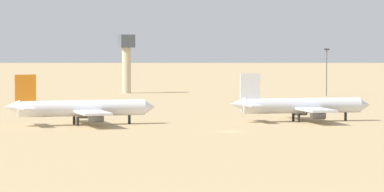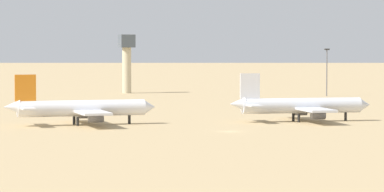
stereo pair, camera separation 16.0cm
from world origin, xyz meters
TOP-DOWN VIEW (x-y plane):
  - ground at (0.00, 0.00)m, footprint 4000.00×4000.00m
  - ridge_center at (451.29, 1043.42)m, footprint 319.55×258.25m
  - parked_jet_orange_2 at (-24.88, 27.10)m, footprint 33.71×28.26m
  - parked_jet_white_3 at (25.04, 21.42)m, footprint 33.57×28.42m
  - control_tower at (24.28, 171.39)m, footprint 5.20×5.20m
  - light_pole_mid at (83.12, 129.00)m, footprint 1.80×0.50m

SIDE VIEW (x-z plane):
  - ground at x=0.00m, z-range 0.00..0.00m
  - parked_jet_white_3 at x=25.04m, z-range -1.91..9.17m
  - parked_jet_orange_2 at x=-24.88m, z-range -1.92..9.23m
  - light_pole_mid at x=83.12m, z-range 1.22..17.34m
  - control_tower at x=24.28m, z-range 2.18..23.22m
  - ridge_center at x=451.29m, z-range 0.00..122.46m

